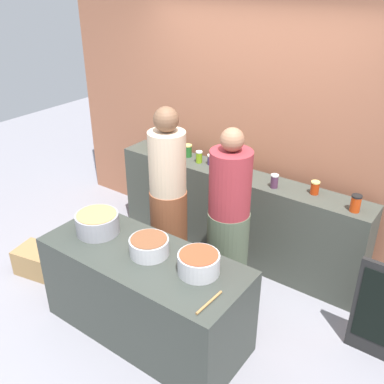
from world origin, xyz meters
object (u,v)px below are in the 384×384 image
object	(u,v)px
preserve_jar_9	(274,181)
preserve_jar_6	(212,160)
cooking_pot_center	(149,246)
chalkboard_sign	(384,314)
preserve_jar_2	(165,149)
preserve_jar_8	(241,165)
preserve_jar_10	(315,188)
bread_crate	(41,261)
cooking_pot_right	(199,263)
cook_in_cap	(228,229)
wooden_spoon	(209,302)
preserve_jar_11	(356,203)
cooking_pot_left	(97,223)
preserve_jar_3	(179,150)
preserve_jar_4	(188,151)
preserve_jar_0	(152,141)
preserve_jar_5	(199,157)
cook_with_tongs	(168,205)
preserve_jar_1	(153,146)
preserve_jar_7	(224,164)

from	to	relation	value
preserve_jar_9	preserve_jar_6	bearing A→B (deg)	172.42
cooking_pot_center	chalkboard_sign	world-z (taller)	cooking_pot_center
preserve_jar_2	preserve_jar_8	bearing A→B (deg)	4.37
preserve_jar_10	bread_crate	size ratio (longest dim) A/B	0.26
cooking_pot_right	cook_in_cap	xyz separation A→B (m)	(-0.16, 0.67, -0.11)
wooden_spoon	bread_crate	bearing A→B (deg)	176.43
preserve_jar_11	chalkboard_sign	size ratio (longest dim) A/B	0.17
cooking_pot_left	cooking_pot_right	distance (m)	0.99
cook_in_cap	chalkboard_sign	world-z (taller)	cook_in_cap
preserve_jar_11	preserve_jar_6	bearing A→B (deg)	175.99
preserve_jar_3	preserve_jar_4	distance (m)	0.10
preserve_jar_2	cooking_pot_left	distance (m)	1.42
preserve_jar_3	bread_crate	world-z (taller)	preserve_jar_3
preserve_jar_4	cooking_pot_left	distance (m)	1.45
preserve_jar_0	preserve_jar_5	world-z (taller)	preserve_jar_5
preserve_jar_3	preserve_jar_9	bearing A→B (deg)	-5.09
preserve_jar_6	preserve_jar_11	distance (m)	1.50
preserve_jar_3	preserve_jar_10	xyz separation A→B (m)	(1.53, -0.01, 0.00)
cook_with_tongs	preserve_jar_9	bearing A→B (deg)	39.64
preserve_jar_6	preserve_jar_10	size ratio (longest dim) A/B	0.85
preserve_jar_1	cooking_pot_right	size ratio (longest dim) A/B	0.48
cooking_pot_center	cooking_pot_left	bearing A→B (deg)	-178.52
preserve_jar_7	bread_crate	bearing A→B (deg)	-130.88
preserve_jar_2	preserve_jar_4	distance (m)	0.26
preserve_jar_1	preserve_jar_7	world-z (taller)	preserve_jar_1
preserve_jar_0	preserve_jar_1	xyz separation A→B (m)	(0.12, -0.13, 0.01)
preserve_jar_3	preserve_jar_9	size ratio (longest dim) A/B	0.88
cooking_pot_left	cooking_pot_center	bearing A→B (deg)	1.48
preserve_jar_2	preserve_jar_10	distance (m)	1.68
preserve_jar_9	preserve_jar_10	distance (m)	0.36
preserve_jar_2	cook_in_cap	world-z (taller)	cook_in_cap
preserve_jar_3	preserve_jar_7	xyz separation A→B (m)	(0.60, -0.04, 0.00)
preserve_jar_6	cooking_pot_center	bearing A→B (deg)	-75.57
cooking_pot_left	preserve_jar_2	bearing A→B (deg)	105.58
preserve_jar_5	preserve_jar_9	distance (m)	0.89
preserve_jar_6	cooking_pot_center	distance (m)	1.45
cooking_pot_right	cooking_pot_left	bearing A→B (deg)	-177.09
preserve_jar_6	bread_crate	xyz separation A→B (m)	(-1.06, -1.46, -0.86)
cooking_pot_left	cooking_pot_right	bearing A→B (deg)	2.91
preserve_jar_0	preserve_jar_4	bearing A→B (deg)	0.26
preserve_jar_9	cooking_pot_center	size ratio (longest dim) A/B	0.42
preserve_jar_7	preserve_jar_2	bearing A→B (deg)	-178.70
preserve_jar_5	preserve_jar_10	xyz separation A→B (m)	(1.24, 0.03, -0.00)
wooden_spoon	chalkboard_sign	xyz separation A→B (m)	(0.92, 1.01, -0.36)
preserve_jar_2	cooking_pot_right	distance (m)	1.90
preserve_jar_2	cook_in_cap	xyz separation A→B (m)	(1.21, -0.64, -0.24)
preserve_jar_3	cooking_pot_center	xyz separation A→B (m)	(0.78, -1.40, -0.15)
preserve_jar_4	preserve_jar_0	bearing A→B (deg)	-179.74
preserve_jar_7	preserve_jar_9	distance (m)	0.59
cooking_pot_right	cook_with_tongs	size ratio (longest dim) A/B	0.18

